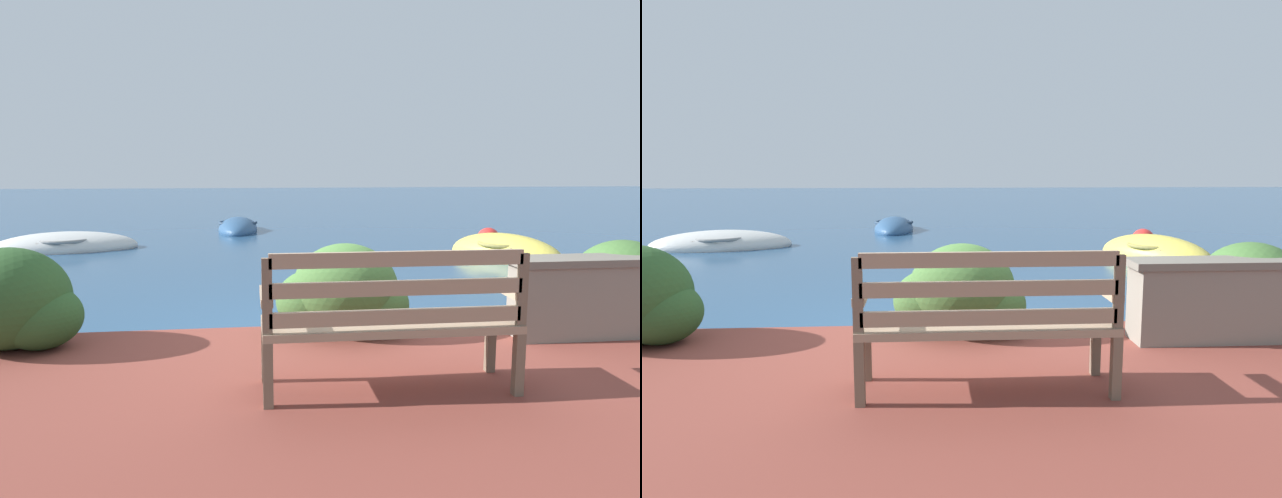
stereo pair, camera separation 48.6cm
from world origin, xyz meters
TOP-DOWN VIEW (x-y plane):
  - ground_plane at (0.00, 0.00)m, footprint 80.00×80.00m
  - park_bench at (0.17, -1.59)m, footprint 1.63×0.48m
  - stone_wall at (2.49, -0.61)m, footprint 2.11×0.39m
  - hedge_clump_far_left at (-2.59, -0.36)m, footprint 1.18×0.85m
  - hedge_clump_left at (0.09, -0.26)m, footprint 1.14×0.82m
  - hedge_clump_centre at (2.61, -0.31)m, footprint 1.13×0.82m
  - rowboat_nearest at (3.83, 4.64)m, footprint 1.98×2.39m
  - rowboat_mid at (-4.34, 6.75)m, footprint 2.95×1.80m
  - rowboat_far at (-1.00, 9.74)m, footprint 1.01×2.45m
  - mooring_buoy at (4.45, 6.78)m, footprint 0.54×0.54m

SIDE VIEW (x-z plane):
  - ground_plane at x=0.00m, z-range 0.00..0.00m
  - rowboat_far at x=-1.00m, z-range -0.25..0.36m
  - rowboat_mid at x=-4.34m, z-range -0.26..0.37m
  - rowboat_nearest at x=3.83m, z-range -0.33..0.47m
  - mooring_buoy at x=4.45m, z-range -0.16..0.33m
  - hedge_clump_centre at x=2.61m, z-range 0.17..0.94m
  - hedge_clump_left at x=0.09m, z-range 0.17..0.94m
  - stone_wall at x=2.49m, z-range 0.22..0.90m
  - hedge_clump_far_left at x=-2.59m, z-range 0.17..0.97m
  - park_bench at x=0.17m, z-range 0.24..1.17m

